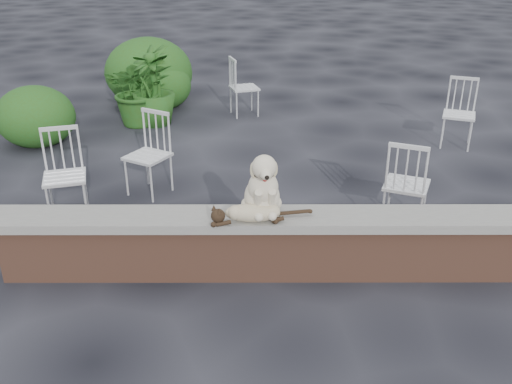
{
  "coord_description": "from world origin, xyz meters",
  "views": [
    {
      "loc": [
        -0.83,
        -4.17,
        2.74
      ],
      "look_at": [
        -0.83,
        0.2,
        0.7
      ],
      "focal_mm": 39.18,
      "sensor_mm": 36.0,
      "label": 1
    }
  ],
  "objects_px": {
    "potted_plant_b": "(153,86)",
    "chair_d": "(459,114)",
    "cat": "(252,212)",
    "chair_a": "(64,176)",
    "chair_b": "(147,155)",
    "chair_e": "(244,87)",
    "chair_c": "(407,183)",
    "potted_plant_a": "(139,89)",
    "dog": "(262,182)"
  },
  "relations": [
    {
      "from": "chair_d",
      "to": "chair_a",
      "type": "height_order",
      "value": "same"
    },
    {
      "from": "chair_a",
      "to": "potted_plant_b",
      "type": "relative_size",
      "value": 0.78
    },
    {
      "from": "chair_d",
      "to": "chair_a",
      "type": "bearing_deg",
      "value": -135.44
    },
    {
      "from": "chair_e",
      "to": "potted_plant_a",
      "type": "height_order",
      "value": "potted_plant_a"
    },
    {
      "from": "chair_e",
      "to": "potted_plant_b",
      "type": "relative_size",
      "value": 0.78
    },
    {
      "from": "dog",
      "to": "potted_plant_a",
      "type": "xyz_separation_m",
      "value": [
        -1.84,
        4.19,
        -0.3
      ]
    },
    {
      "from": "chair_a",
      "to": "chair_b",
      "type": "bearing_deg",
      "value": 22.74
    },
    {
      "from": "cat",
      "to": "chair_b",
      "type": "xyz_separation_m",
      "value": [
        -1.19,
        1.79,
        -0.2
      ]
    },
    {
      "from": "chair_c",
      "to": "potted_plant_a",
      "type": "height_order",
      "value": "potted_plant_a"
    },
    {
      "from": "chair_b",
      "to": "potted_plant_a",
      "type": "relative_size",
      "value": 0.83
    },
    {
      "from": "cat",
      "to": "potted_plant_a",
      "type": "relative_size",
      "value": 0.89
    },
    {
      "from": "chair_e",
      "to": "chair_c",
      "type": "relative_size",
      "value": 1.0
    },
    {
      "from": "chair_c",
      "to": "chair_b",
      "type": "bearing_deg",
      "value": 6.4
    },
    {
      "from": "chair_a",
      "to": "potted_plant_b",
      "type": "distance_m",
      "value": 3.18
    },
    {
      "from": "cat",
      "to": "chair_a",
      "type": "height_order",
      "value": "chair_a"
    },
    {
      "from": "chair_e",
      "to": "potted_plant_b",
      "type": "height_order",
      "value": "potted_plant_b"
    },
    {
      "from": "cat",
      "to": "potted_plant_b",
      "type": "bearing_deg",
      "value": 102.43
    },
    {
      "from": "dog",
      "to": "potted_plant_a",
      "type": "distance_m",
      "value": 4.59
    },
    {
      "from": "chair_d",
      "to": "potted_plant_a",
      "type": "bearing_deg",
      "value": -171.91
    },
    {
      "from": "chair_b",
      "to": "potted_plant_b",
      "type": "relative_size",
      "value": 0.78
    },
    {
      "from": "potted_plant_b",
      "to": "chair_d",
      "type": "bearing_deg",
      "value": -12.92
    },
    {
      "from": "chair_d",
      "to": "chair_e",
      "type": "bearing_deg",
      "value": 173.87
    },
    {
      "from": "chair_e",
      "to": "chair_b",
      "type": "xyz_separation_m",
      "value": [
        -1.04,
        -3.05,
        0.0
      ]
    },
    {
      "from": "cat",
      "to": "chair_d",
      "type": "bearing_deg",
      "value": 42.63
    },
    {
      "from": "chair_a",
      "to": "chair_e",
      "type": "bearing_deg",
      "value": 48.27
    },
    {
      "from": "dog",
      "to": "chair_e",
      "type": "distance_m",
      "value": 4.71
    },
    {
      "from": "potted_plant_b",
      "to": "cat",
      "type": "bearing_deg",
      "value": -70.5
    },
    {
      "from": "cat",
      "to": "chair_a",
      "type": "relative_size",
      "value": 1.08
    },
    {
      "from": "dog",
      "to": "chair_e",
      "type": "bearing_deg",
      "value": 85.76
    },
    {
      "from": "chair_d",
      "to": "potted_plant_a",
      "type": "relative_size",
      "value": 0.83
    },
    {
      "from": "dog",
      "to": "chair_c",
      "type": "xyz_separation_m",
      "value": [
        1.46,
        0.86,
        -0.4
      ]
    },
    {
      "from": "dog",
      "to": "chair_a",
      "type": "height_order",
      "value": "dog"
    },
    {
      "from": "potted_plant_b",
      "to": "chair_c",
      "type": "bearing_deg",
      "value": -47.39
    },
    {
      "from": "chair_b",
      "to": "potted_plant_b",
      "type": "height_order",
      "value": "potted_plant_b"
    },
    {
      "from": "chair_e",
      "to": "chair_a",
      "type": "height_order",
      "value": "same"
    },
    {
      "from": "chair_b",
      "to": "potted_plant_b",
      "type": "distance_m",
      "value": 2.59
    },
    {
      "from": "dog",
      "to": "chair_c",
      "type": "relative_size",
      "value": 0.61
    },
    {
      "from": "chair_e",
      "to": "cat",
      "type": "bearing_deg",
      "value": 164.67
    },
    {
      "from": "cat",
      "to": "chair_a",
      "type": "xyz_separation_m",
      "value": [
        -1.94,
        1.2,
        -0.2
      ]
    },
    {
      "from": "chair_c",
      "to": "chair_d",
      "type": "distance_m",
      "value": 2.68
    },
    {
      "from": "chair_a",
      "to": "potted_plant_a",
      "type": "bearing_deg",
      "value": 71.08
    },
    {
      "from": "chair_c",
      "to": "chair_b",
      "type": "relative_size",
      "value": 1.0
    },
    {
      "from": "cat",
      "to": "chair_b",
      "type": "bearing_deg",
      "value": 116.52
    },
    {
      "from": "potted_plant_b",
      "to": "chair_e",
      "type": "bearing_deg",
      "value": 19.17
    },
    {
      "from": "dog",
      "to": "chair_a",
      "type": "bearing_deg",
      "value": 145.5
    },
    {
      "from": "chair_e",
      "to": "chair_b",
      "type": "height_order",
      "value": "same"
    },
    {
      "from": "chair_c",
      "to": "chair_a",
      "type": "distance_m",
      "value": 3.48
    },
    {
      "from": "potted_plant_a",
      "to": "chair_b",
      "type": "bearing_deg",
      "value": -77.51
    },
    {
      "from": "chair_c",
      "to": "chair_d",
      "type": "bearing_deg",
      "value": -96.63
    },
    {
      "from": "chair_c",
      "to": "chair_d",
      "type": "xyz_separation_m",
      "value": [
        1.3,
        2.34,
        0.0
      ]
    }
  ]
}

